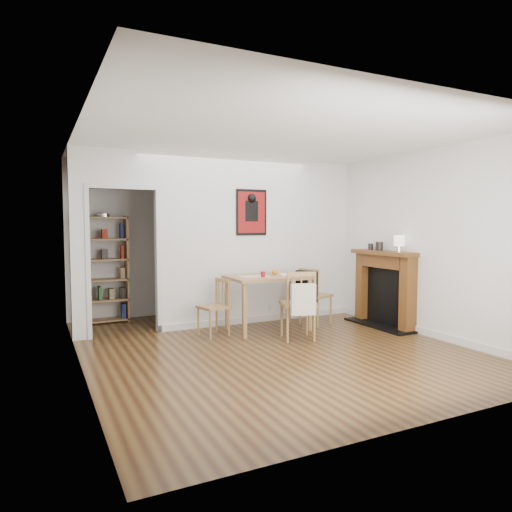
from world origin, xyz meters
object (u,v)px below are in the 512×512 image
bookshelf (105,270)px  fireplace (385,286)px  red_glass (263,274)px  ceramic_jar_a (379,246)px  chair_right (315,295)px  chair_front (298,304)px  chair_left (213,308)px  mantel_lamp (399,242)px  orange_fruit (274,272)px  notebook (290,274)px  dining_table (268,282)px  ceramic_jar_b (371,247)px

bookshelf → fireplace: bearing=-29.3°
red_glass → ceramic_jar_a: ceramic_jar_a is taller
chair_right → chair_front: bearing=-136.5°
chair_left → bookshelf: (-1.23, 1.59, 0.44)m
chair_right → bookshelf: bookshelf is taller
bookshelf → mantel_lamp: bookshelf is taller
chair_front → fireplace: fireplace is taller
chair_right → ceramic_jar_a: bearing=-26.2°
fireplace → orange_fruit: size_ratio=14.96×
red_glass → notebook: red_glass is taller
fireplace → dining_table: bearing=163.1°
chair_left → orange_fruit: 1.12m
chair_left → orange_fruit: size_ratio=9.56×
chair_left → notebook: 1.29m
ceramic_jar_a → mantel_lamp: bearing=-92.1°
chair_left → fireplace: (2.60, -0.56, 0.22)m
red_glass → bookshelf: bearing=137.6°
chair_left → fireplace: fireplace is taller
ceramic_jar_b → dining_table: bearing=173.7°
dining_table → ceramic_jar_a: size_ratio=8.82×
red_glass → ceramic_jar_a: (1.88, -0.28, 0.38)m
orange_fruit → fireplace: bearing=-22.2°
dining_table → chair_left: bearing=178.3°
fireplace → ceramic_jar_b: bearing=91.1°
dining_table → ceramic_jar_a: 1.84m
red_glass → ceramic_jar_a: 1.94m
bookshelf → notebook: size_ratio=5.64×
orange_fruit → chair_left: bearing=-174.9°
dining_table → chair_left: dining_table is taller
chair_front → ceramic_jar_a: 1.79m
red_glass → mantel_lamp: (1.86, -0.72, 0.46)m
chair_right → bookshelf: bearing=151.1°
chair_left → orange_fruit: (1.02, 0.09, 0.45)m
chair_front → orange_fruit: chair_front is taller
chair_left → red_glass: red_glass is taller
dining_table → orange_fruit: (0.17, 0.12, 0.14)m
chair_front → red_glass: size_ratio=11.18×
fireplace → ceramic_jar_b: (-0.01, 0.34, 0.59)m
chair_right → orange_fruit: (-0.66, 0.10, 0.39)m
notebook → mantel_lamp: mantel_lamp is taller
bookshelf → ceramic_jar_a: 4.33m
mantel_lamp → bookshelf: bearing=146.8°
orange_fruit → ceramic_jar_b: bearing=-11.1°
fireplace → orange_fruit: (-1.58, 0.65, 0.23)m
ceramic_jar_a → bookshelf: bearing=151.8°
bookshelf → notebook: bearing=-33.5°
dining_table → orange_fruit: 0.25m
chair_front → orange_fruit: size_ratio=11.33×
fireplace → chair_right: bearing=149.4°
chair_left → chair_front: (0.96, -0.69, 0.08)m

